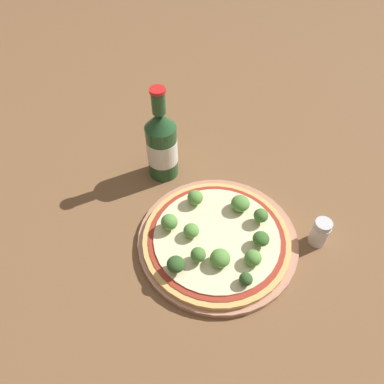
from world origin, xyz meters
name	(u,v)px	position (x,y,z in m)	size (l,w,h in m)	color
ground_plane	(217,242)	(0.00, 0.00, 0.00)	(3.00, 3.00, 0.00)	brown
plate	(217,242)	(0.00, 0.00, 0.01)	(0.30, 0.30, 0.01)	tan
pizza	(214,238)	(-0.01, 0.00, 0.02)	(0.27, 0.27, 0.01)	tan
broccoli_floret_0	(261,239)	(0.01, -0.08, 0.04)	(0.03, 0.03, 0.03)	#89A866
broccoli_floret_1	(240,203)	(0.07, -0.01, 0.04)	(0.04, 0.04, 0.03)	#89A866
broccoli_floret_2	(253,258)	(-0.03, -0.08, 0.04)	(0.03, 0.03, 0.03)	#89A866
broccoli_floret_3	(176,264)	(-0.10, 0.03, 0.04)	(0.03, 0.03, 0.03)	#89A866
broccoli_floret_4	(169,222)	(-0.03, 0.09, 0.04)	(0.03, 0.03, 0.03)	#89A866
broccoli_floret_5	(261,216)	(0.06, -0.06, 0.04)	(0.03, 0.03, 0.03)	#89A866
broccoli_floret_6	(191,231)	(-0.03, 0.04, 0.04)	(0.03, 0.03, 0.03)	#89A866
broccoli_floret_7	(195,198)	(0.05, 0.07, 0.04)	(0.03, 0.03, 0.03)	#89A866
broccoli_floret_8	(198,255)	(-0.07, 0.01, 0.04)	(0.03, 0.03, 0.03)	#89A866
broccoli_floret_9	(246,279)	(-0.07, -0.08, 0.04)	(0.02, 0.02, 0.02)	#89A866
broccoli_floret_10	(220,258)	(-0.05, -0.03, 0.04)	(0.03, 0.03, 0.03)	#89A866
beer_bottle	(162,144)	(0.11, 0.18, 0.08)	(0.06, 0.06, 0.21)	#234C28
pepper_shaker	(320,232)	(0.09, -0.16, 0.03)	(0.03, 0.03, 0.06)	silver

